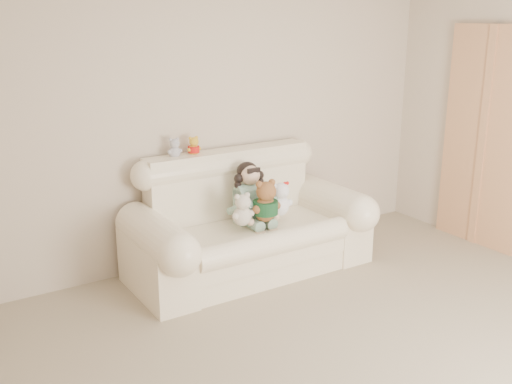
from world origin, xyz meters
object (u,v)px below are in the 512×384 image
at_px(sofa, 250,215).
at_px(white_cat, 280,196).
at_px(seated_child, 250,192).
at_px(brown_teddy, 265,197).
at_px(cream_teddy, 242,206).

relative_size(sofa, white_cat, 5.86).
height_order(seated_child, brown_teddy, seated_child).
xyz_separation_m(brown_teddy, cream_teddy, (-0.22, 0.01, -0.05)).
bearing_deg(seated_child, sofa, -121.50).
bearing_deg(seated_child, cream_teddy, -133.33).
relative_size(seated_child, cream_teddy, 1.69).
relative_size(seated_child, brown_teddy, 1.30).
bearing_deg(brown_teddy, sofa, 93.19).
bearing_deg(brown_teddy, white_cat, -0.29).
distance_m(brown_teddy, white_cat, 0.20).
bearing_deg(cream_teddy, sofa, 49.93).
height_order(sofa, seated_child, sofa).
height_order(seated_child, cream_teddy, seated_child).
height_order(brown_teddy, white_cat, brown_teddy).
distance_m(seated_child, cream_teddy, 0.31).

